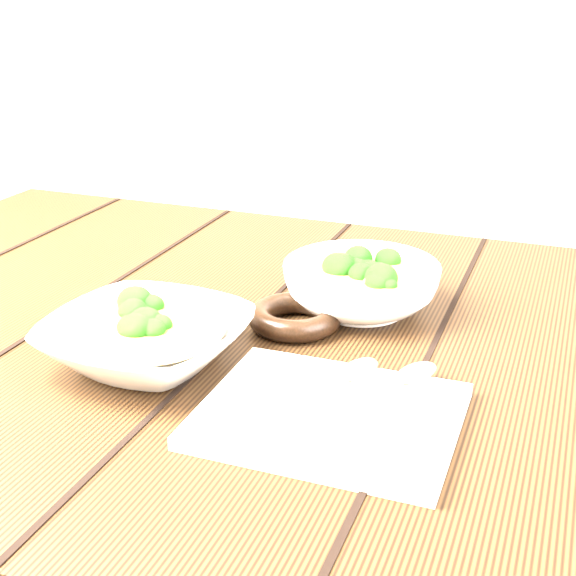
{
  "coord_description": "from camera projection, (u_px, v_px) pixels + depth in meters",
  "views": [
    {
      "loc": [
        0.3,
        -0.71,
        1.11
      ],
      "look_at": [
        0.03,
        0.01,
        0.8
      ],
      "focal_mm": 50.0,
      "sensor_mm": 36.0,
      "label": 1
    }
  ],
  "objects": [
    {
      "name": "table",
      "position": [
        262.0,
        427.0,
        0.9
      ],
      "size": [
        1.2,
        0.8,
        0.75
      ],
      "color": "black",
      "rests_on": "ground"
    },
    {
      "name": "spoon_right",
      "position": [
        394.0,
        386.0,
        0.71
      ],
      "size": [
        0.08,
        0.17,
        0.01
      ],
      "color": "#A9A295",
      "rests_on": "napkin"
    },
    {
      "name": "soup_bowl_back",
      "position": [
        361.0,
        285.0,
        0.89
      ],
      "size": [
        0.23,
        0.23,
        0.06
      ],
      "color": "silver",
      "rests_on": "table"
    },
    {
      "name": "soup_bowl_front",
      "position": [
        147.0,
        339.0,
        0.77
      ],
      "size": [
        0.2,
        0.2,
        0.05
      ],
      "color": "silver",
      "rests_on": "table"
    },
    {
      "name": "spoon_left",
      "position": [
        340.0,
        383.0,
        0.71
      ],
      "size": [
        0.06,
        0.18,
        0.01
      ],
      "color": "#A9A295",
      "rests_on": "napkin"
    },
    {
      "name": "trivet",
      "position": [
        295.0,
        317.0,
        0.85
      ],
      "size": [
        0.13,
        0.13,
        0.02
      ],
      "primitive_type": "torus",
      "rotation": [
        0.0,
        0.0,
        -0.43
      ],
      "color": "black",
      "rests_on": "table"
    },
    {
      "name": "napkin",
      "position": [
        329.0,
        415.0,
        0.68
      ],
      "size": [
        0.21,
        0.18,
        0.01
      ],
      "primitive_type": "cube",
      "rotation": [
        0.0,
        0.0,
        0.0
      ],
      "color": "beige",
      "rests_on": "table"
    }
  ]
}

